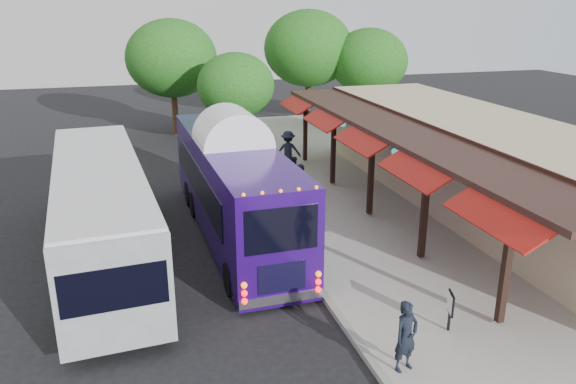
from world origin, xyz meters
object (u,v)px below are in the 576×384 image
object	(u,v)px
ped_a	(406,336)
ped_d	(288,151)
coach_bus	(234,183)
city_bus	(101,209)
ped_b	(293,174)
ped_c	(301,186)
sign_board	(450,305)

from	to	relation	value
ped_a	ped_d	distance (m)	15.94
ped_a	ped_d	bearing A→B (deg)	66.51
coach_bus	city_bus	size ratio (longest dim) A/B	0.95
ped_b	ped_c	xyz separation A→B (m)	(-0.31, -2.12, 0.14)
ped_d	ped_b	bearing A→B (deg)	92.13
coach_bus	ped_d	world-z (taller)	coach_bus
coach_bus	ped_d	size ratio (longest dim) A/B	5.93
coach_bus	ped_b	size ratio (longest dim) A/B	7.44
city_bus	ped_d	distance (m)	11.47
coach_bus	sign_board	xyz separation A→B (m)	(3.83, -7.84, -1.08)
coach_bus	ped_a	distance (m)	9.22
city_bus	ped_a	size ratio (longest dim) A/B	7.22
ped_a	coach_bus	bearing A→B (deg)	86.38
sign_board	ped_b	bearing A→B (deg)	109.81
city_bus	ped_b	size ratio (longest dim) A/B	7.85
sign_board	ped_a	bearing A→B (deg)	-131.44
ped_a	ped_c	distance (m)	10.57
city_bus	ped_a	xyz separation A→B (m)	(6.44, -8.00, -0.78)
ped_b	sign_board	world-z (taller)	ped_b
ped_b	sign_board	distance (m)	11.57
ped_a	ped_b	bearing A→B (deg)	67.94
ped_b	sign_board	size ratio (longest dim) A/B	1.47
coach_bus	sign_board	distance (m)	8.79
coach_bus	ped_c	size ratio (longest dim) A/B	6.30
city_bus	ped_b	xyz separation A→B (m)	(7.66, 4.65, -0.85)
coach_bus	ped_b	bearing A→B (deg)	47.00
coach_bus	ped_a	world-z (taller)	coach_bus
coach_bus	ped_a	size ratio (longest dim) A/B	6.84
ped_a	ped_b	world-z (taller)	ped_a
ped_a	city_bus	bearing A→B (deg)	112.29
ped_a	ped_c	world-z (taller)	ped_c
city_bus	ped_b	distance (m)	9.01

